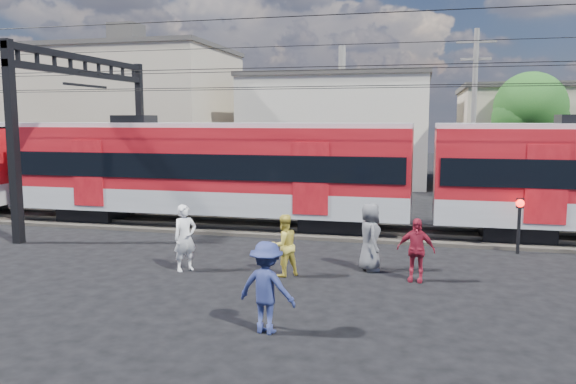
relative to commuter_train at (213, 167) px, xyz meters
name	(u,v)px	position (x,y,z in m)	size (l,w,h in m)	color
ground	(266,293)	(4.44, -8.00, -2.40)	(120.00, 120.00, 0.00)	black
track_bed	(322,230)	(4.44, 0.00, -2.34)	(70.00, 3.40, 0.12)	#2D2823
rail_near	(318,230)	(4.44, -0.75, -2.22)	(70.00, 0.12, 0.12)	#59544C
rail_far	(325,223)	(4.44, 0.75, -2.22)	(70.00, 0.12, 0.12)	#59544C
commuter_train	(213,167)	(0.00, 0.00, 0.00)	(50.30, 3.08, 4.17)	black
catenary	(116,99)	(-4.21, 0.00, 2.73)	(70.00, 9.30, 7.52)	black
building_west	(129,114)	(-12.56, 16.00, 2.25)	(14.28, 10.20, 9.30)	tan
building_midwest	(341,128)	(2.44, 19.00, 1.25)	(12.24, 12.24, 7.30)	beige
utility_pole_mid	(473,114)	(10.44, 7.00, 2.13)	(1.80, 0.24, 8.50)	slate
tree_near	(534,112)	(13.62, 10.09, 2.26)	(3.82, 3.64, 6.72)	#382619
pedestrian_a	(185,238)	(1.61, -6.48, -1.45)	(0.70, 0.46, 1.91)	white
pedestrian_b	(284,245)	(4.49, -6.36, -1.54)	(0.84, 0.65, 1.73)	gold
pedestrian_c	(267,287)	(5.16, -10.48, -1.46)	(1.22, 0.70, 1.89)	navy
pedestrian_d	(416,250)	(8.05, -6.04, -1.54)	(1.01, 0.42, 1.72)	maroon
pedestrian_e	(370,237)	(6.75, -5.23, -1.42)	(0.96, 0.62, 1.96)	#535459
crossing_signal	(519,215)	(11.23, -2.10, -1.14)	(0.26, 0.26, 1.82)	black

